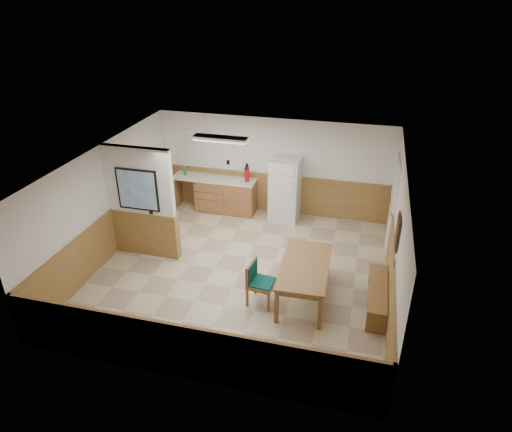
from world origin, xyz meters
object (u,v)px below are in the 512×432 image
(refrigerator, at_px, (285,189))
(dining_bench, at_px, (377,292))
(soap_bottle, at_px, (185,171))
(dining_table, at_px, (305,269))
(fire_extinguisher, at_px, (247,174))
(dining_chair, at_px, (257,280))

(refrigerator, relative_size, dining_bench, 1.03)
(soap_bottle, bearing_deg, refrigerator, -1.30)
(dining_bench, height_order, soap_bottle, soap_bottle)
(dining_table, height_order, soap_bottle, soap_bottle)
(dining_table, distance_m, fire_extinguisher, 3.82)
(dining_table, xyz_separation_m, dining_bench, (1.36, 0.07, -0.31))
(fire_extinguisher, xyz_separation_m, soap_bottle, (-1.70, 0.01, -0.10))
(dining_bench, relative_size, soap_bottle, 7.08)
(soap_bottle, bearing_deg, dining_bench, -31.88)
(dining_bench, height_order, fire_extinguisher, fire_extinguisher)
(dining_chair, bearing_deg, dining_table, 28.13)
(soap_bottle, bearing_deg, dining_chair, -51.00)
(refrigerator, relative_size, fire_extinguisher, 3.34)
(dining_bench, bearing_deg, dining_chair, -169.95)
(refrigerator, bearing_deg, fire_extinguisher, 179.01)
(dining_chair, height_order, soap_bottle, soap_bottle)
(refrigerator, distance_m, dining_bench, 3.93)
(dining_bench, distance_m, dining_chair, 2.24)
(dining_bench, bearing_deg, soap_bottle, 148.04)
(dining_table, xyz_separation_m, fire_extinguisher, (-2.02, 3.21, 0.46))
(refrigerator, relative_size, soap_bottle, 7.27)
(fire_extinguisher, distance_m, soap_bottle, 1.70)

